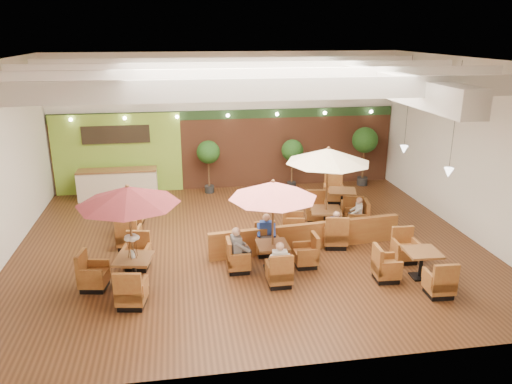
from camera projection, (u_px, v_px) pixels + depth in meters
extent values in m
plane|color=#381E0F|center=(249.00, 243.00, 15.43)|extent=(14.00, 14.00, 0.00)
cube|color=silver|center=(227.00, 122.00, 20.21)|extent=(14.00, 0.04, 5.50)
cube|color=silver|center=(297.00, 237.00, 8.95)|extent=(14.00, 0.04, 5.50)
cube|color=silver|center=(469.00, 149.00, 15.64)|extent=(0.04, 12.00, 5.50)
cube|color=white|center=(248.00, 60.00, 13.73)|extent=(14.00, 12.00, 0.04)
cube|color=brown|center=(228.00, 150.00, 20.51)|extent=(13.90, 0.10, 3.20)
cube|color=#1E3819|center=(227.00, 115.00, 20.05)|extent=(13.90, 0.12, 0.35)
cube|color=#81AD32|center=(118.00, 154.00, 19.79)|extent=(5.00, 0.08, 3.20)
cube|color=black|center=(116.00, 135.00, 19.47)|extent=(2.60, 0.08, 0.70)
cube|color=white|center=(368.00, 79.00, 14.43)|extent=(0.60, 11.00, 0.60)
cube|color=white|center=(277.00, 89.00, 10.08)|extent=(13.60, 0.12, 0.45)
cube|color=white|center=(256.00, 77.00, 12.62)|extent=(13.60, 0.12, 0.45)
cube|color=white|center=(242.00, 70.00, 15.06)|extent=(13.60, 0.12, 0.45)
cube|color=white|center=(232.00, 64.00, 17.59)|extent=(13.60, 0.12, 0.45)
cylinder|color=black|center=(455.00, 118.00, 14.16)|extent=(0.01, 0.01, 3.20)
cone|color=white|center=(448.00, 173.00, 14.66)|extent=(0.28, 0.28, 0.28)
cylinder|color=black|center=(408.00, 104.00, 16.98)|extent=(0.01, 0.01, 3.20)
cone|color=white|center=(404.00, 150.00, 17.47)|extent=(0.28, 0.28, 0.28)
sphere|color=#FFEAC6|center=(71.00, 120.00, 18.93)|extent=(0.14, 0.14, 0.14)
sphere|color=#FFEAC6|center=(125.00, 118.00, 19.23)|extent=(0.14, 0.14, 0.14)
sphere|color=#FFEAC6|center=(177.00, 117.00, 19.54)|extent=(0.14, 0.14, 0.14)
sphere|color=#FFEAC6|center=(228.00, 115.00, 19.84)|extent=(0.14, 0.14, 0.14)
sphere|color=#FFEAC6|center=(277.00, 114.00, 20.14)|extent=(0.14, 0.14, 0.14)
sphere|color=#FFEAC6|center=(325.00, 113.00, 20.44)|extent=(0.14, 0.14, 0.14)
sphere|color=#FFEAC6|center=(371.00, 112.00, 20.75)|extent=(0.14, 0.14, 0.14)
cube|color=beige|center=(118.00, 185.00, 19.39)|extent=(3.00, 0.70, 1.10)
cube|color=brown|center=(117.00, 170.00, 19.20)|extent=(3.00, 0.75, 0.06)
cube|color=brown|center=(307.00, 237.00, 14.90)|extent=(5.95, 0.82, 0.83)
cube|color=brown|center=(133.00, 259.00, 12.65)|extent=(1.04, 1.04, 0.06)
cylinder|color=black|center=(134.00, 272.00, 12.76)|extent=(0.11, 0.11, 0.70)
cube|color=black|center=(136.00, 285.00, 12.88)|extent=(0.55, 0.55, 0.04)
cube|color=brown|center=(132.00, 294.00, 11.84)|extent=(0.76, 0.76, 0.34)
cube|color=brown|center=(132.00, 288.00, 11.49)|extent=(0.67, 0.22, 0.74)
cube|color=brown|center=(118.00, 286.00, 11.78)|extent=(0.18, 0.59, 0.30)
cube|color=brown|center=(144.00, 286.00, 11.77)|extent=(0.18, 0.59, 0.30)
cube|color=black|center=(133.00, 303.00, 11.92)|extent=(0.67, 0.67, 0.15)
cube|color=brown|center=(137.00, 258.00, 13.73)|extent=(0.76, 0.76, 0.34)
cube|color=brown|center=(135.00, 243.00, 13.88)|extent=(0.67, 0.22, 0.74)
cube|color=brown|center=(148.00, 251.00, 13.66)|extent=(0.18, 0.59, 0.30)
cube|color=brown|center=(125.00, 251.00, 13.67)|extent=(0.18, 0.59, 0.30)
cube|color=black|center=(138.00, 266.00, 13.81)|extent=(0.67, 0.67, 0.15)
cube|color=brown|center=(94.00, 278.00, 12.63)|extent=(0.76, 0.76, 0.34)
cube|color=brown|center=(104.00, 265.00, 12.62)|extent=(0.22, 0.67, 0.74)
cube|color=brown|center=(97.00, 265.00, 12.86)|extent=(0.59, 0.18, 0.30)
cube|color=brown|center=(89.00, 276.00, 12.28)|extent=(0.59, 0.18, 0.30)
cube|color=black|center=(95.00, 286.00, 12.71)|extent=(0.67, 0.67, 0.15)
cylinder|color=brown|center=(132.00, 238.00, 12.47)|extent=(0.06, 0.06, 2.65)
cone|color=#54181B|center=(128.00, 195.00, 12.12)|extent=(2.55, 2.55, 0.45)
sphere|color=brown|center=(127.00, 186.00, 12.05)|extent=(0.10, 0.10, 0.10)
cylinder|color=silver|center=(133.00, 254.00, 12.60)|extent=(0.10, 0.10, 0.22)
cube|color=brown|center=(272.00, 245.00, 13.58)|extent=(0.85, 0.85, 0.06)
cylinder|color=black|center=(272.00, 257.00, 13.69)|extent=(0.10, 0.10, 0.65)
cube|color=black|center=(272.00, 268.00, 13.80)|extent=(0.45, 0.45, 0.04)
cube|color=brown|center=(279.00, 275.00, 12.83)|extent=(0.62, 0.62, 0.32)
cube|color=brown|center=(281.00, 269.00, 12.49)|extent=(0.62, 0.10, 0.69)
cube|color=brown|center=(268.00, 269.00, 12.72)|extent=(0.08, 0.55, 0.28)
cube|color=brown|center=(290.00, 267.00, 12.81)|extent=(0.08, 0.55, 0.28)
cube|color=black|center=(279.00, 283.00, 12.90)|extent=(0.55, 0.55, 0.14)
cube|color=brown|center=(266.00, 245.00, 14.60)|extent=(0.62, 0.62, 0.32)
cube|color=brown|center=(265.00, 232.00, 14.75)|extent=(0.62, 0.10, 0.69)
cube|color=brown|center=(276.00, 238.00, 14.58)|extent=(0.08, 0.55, 0.28)
cube|color=brown|center=(257.00, 239.00, 14.49)|extent=(0.08, 0.55, 0.28)
cube|color=black|center=(266.00, 252.00, 14.67)|extent=(0.55, 0.55, 0.14)
cube|color=brown|center=(238.00, 261.00, 13.57)|extent=(0.62, 0.62, 0.32)
cube|color=brown|center=(248.00, 251.00, 13.51)|extent=(0.10, 0.62, 0.69)
cube|color=brown|center=(237.00, 250.00, 13.78)|extent=(0.55, 0.08, 0.28)
cube|color=brown|center=(240.00, 259.00, 13.24)|extent=(0.55, 0.08, 0.28)
cube|color=black|center=(238.00, 269.00, 13.64)|extent=(0.55, 0.55, 0.14)
cube|color=brown|center=(306.00, 257.00, 13.85)|extent=(0.62, 0.62, 0.32)
cube|color=brown|center=(297.00, 247.00, 13.72)|extent=(0.10, 0.62, 0.69)
cube|color=brown|center=(309.00, 254.00, 13.52)|extent=(0.55, 0.08, 0.28)
cube|color=brown|center=(303.00, 246.00, 14.06)|extent=(0.55, 0.08, 0.28)
cube|color=black|center=(305.00, 264.00, 13.92)|extent=(0.55, 0.55, 0.14)
cylinder|color=brown|center=(273.00, 227.00, 13.42)|extent=(0.06, 0.06, 2.48)
cone|color=#E16D6C|center=(273.00, 190.00, 13.09)|extent=(2.38, 2.38, 0.45)
sphere|color=brown|center=(273.00, 181.00, 13.02)|extent=(0.10, 0.10, 0.10)
cube|color=brown|center=(326.00, 210.00, 15.94)|extent=(1.10, 1.10, 0.07)
cylinder|color=black|center=(325.00, 222.00, 16.06)|extent=(0.11, 0.11, 0.74)
cube|color=black|center=(325.00, 233.00, 16.19)|extent=(0.58, 0.58, 0.04)
cube|color=brown|center=(335.00, 237.00, 15.09)|extent=(0.81, 0.81, 0.36)
cube|color=brown|center=(340.00, 230.00, 14.73)|extent=(0.70, 0.24, 0.78)
cube|color=brown|center=(325.00, 230.00, 15.03)|extent=(0.20, 0.62, 0.31)
cube|color=brown|center=(346.00, 230.00, 15.02)|extent=(0.20, 0.62, 0.31)
cube|color=black|center=(335.00, 244.00, 15.17)|extent=(0.71, 0.71, 0.16)
cube|color=brown|center=(316.00, 213.00, 17.08)|extent=(0.81, 0.81, 0.36)
cube|color=brown|center=(313.00, 201.00, 17.24)|extent=(0.70, 0.24, 0.78)
cube|color=brown|center=(326.00, 206.00, 17.01)|extent=(0.20, 0.62, 0.31)
cube|color=brown|center=(307.00, 206.00, 17.02)|extent=(0.20, 0.62, 0.31)
cube|color=black|center=(316.00, 220.00, 17.16)|extent=(0.71, 0.71, 0.16)
cube|color=brown|center=(293.00, 226.00, 15.93)|extent=(0.81, 0.81, 0.36)
cube|color=brown|center=(302.00, 215.00, 15.92)|extent=(0.24, 0.70, 0.78)
cube|color=brown|center=(293.00, 216.00, 16.17)|extent=(0.62, 0.20, 0.31)
cube|color=brown|center=(294.00, 223.00, 15.55)|extent=(0.62, 0.20, 0.31)
cube|color=black|center=(293.00, 233.00, 16.01)|extent=(0.71, 0.71, 0.16)
cube|color=brown|center=(356.00, 222.00, 16.25)|extent=(0.81, 0.81, 0.36)
cube|color=brown|center=(349.00, 213.00, 16.05)|extent=(0.24, 0.70, 0.78)
cube|color=brown|center=(359.00, 219.00, 15.87)|extent=(0.62, 0.20, 0.31)
cube|color=brown|center=(355.00, 212.00, 16.49)|extent=(0.62, 0.20, 0.31)
cube|color=black|center=(356.00, 229.00, 16.33)|extent=(0.71, 0.71, 0.16)
cylinder|color=brown|center=(327.00, 193.00, 15.76)|extent=(0.06, 0.06, 2.79)
cone|color=beige|center=(328.00, 155.00, 15.38)|extent=(2.68, 2.68, 0.45)
sphere|color=brown|center=(329.00, 148.00, 15.31)|extent=(0.10, 0.10, 0.10)
cube|color=brown|center=(131.00, 213.00, 15.81)|extent=(1.00, 1.00, 0.06)
cylinder|color=black|center=(131.00, 224.00, 15.93)|extent=(0.11, 0.11, 0.69)
cube|color=black|center=(132.00, 235.00, 16.04)|extent=(0.53, 0.53, 0.04)
cube|color=brown|center=(129.00, 238.00, 15.01)|extent=(0.73, 0.73, 0.34)
cube|color=brown|center=(129.00, 232.00, 14.66)|extent=(0.66, 0.19, 0.74)
cube|color=brown|center=(118.00, 232.00, 14.94)|extent=(0.16, 0.58, 0.29)
cube|color=brown|center=(139.00, 232.00, 14.95)|extent=(0.16, 0.58, 0.29)
cube|color=black|center=(130.00, 246.00, 15.09)|extent=(0.65, 0.65, 0.15)
cube|color=brown|center=(134.00, 215.00, 16.89)|extent=(0.73, 0.73, 0.34)
cube|color=brown|center=(133.00, 204.00, 17.04)|extent=(0.66, 0.19, 0.74)
cube|color=brown|center=(142.00, 209.00, 16.83)|extent=(0.16, 0.58, 0.29)
cube|color=brown|center=(124.00, 209.00, 16.81)|extent=(0.16, 0.58, 0.29)
cube|color=black|center=(134.00, 222.00, 16.96)|extent=(0.65, 0.65, 0.15)
cylinder|color=silver|center=(130.00, 209.00, 15.77)|extent=(0.10, 0.10, 0.22)
cube|color=brown|center=(422.00, 252.00, 13.10)|extent=(0.91, 0.91, 0.06)
cylinder|color=black|center=(421.00, 264.00, 13.21)|extent=(0.10, 0.10, 0.67)
cube|color=black|center=(420.00, 276.00, 13.32)|extent=(0.48, 0.48, 0.04)
cube|color=brown|center=(439.00, 284.00, 12.32)|extent=(0.66, 0.66, 0.33)
cube|color=brown|center=(447.00, 278.00, 11.98)|extent=(0.64, 0.13, 0.71)
cube|color=brown|center=(429.00, 278.00, 12.23)|extent=(0.11, 0.56, 0.29)
cube|color=brown|center=(452.00, 276.00, 12.29)|extent=(0.11, 0.56, 0.29)
cube|color=black|center=(438.00, 293.00, 12.40)|extent=(0.59, 0.59, 0.14)
cube|color=brown|center=(405.00, 252.00, 14.14)|extent=(0.66, 0.66, 0.33)
cube|color=brown|center=(401.00, 238.00, 14.30)|extent=(0.64, 0.13, 0.71)
cube|color=brown|center=(415.00, 244.00, 14.11)|extent=(0.11, 0.56, 0.29)
cube|color=brown|center=(395.00, 245.00, 14.05)|extent=(0.11, 0.56, 0.29)
cube|color=black|center=(404.00, 259.00, 14.22)|extent=(0.59, 0.59, 0.14)
cube|color=brown|center=(386.00, 269.00, 13.09)|extent=(0.66, 0.66, 0.33)
cube|color=brown|center=(396.00, 258.00, 13.05)|extent=(0.13, 0.64, 0.71)
cube|color=brown|center=(383.00, 258.00, 13.30)|extent=(0.56, 0.11, 0.29)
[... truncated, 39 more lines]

